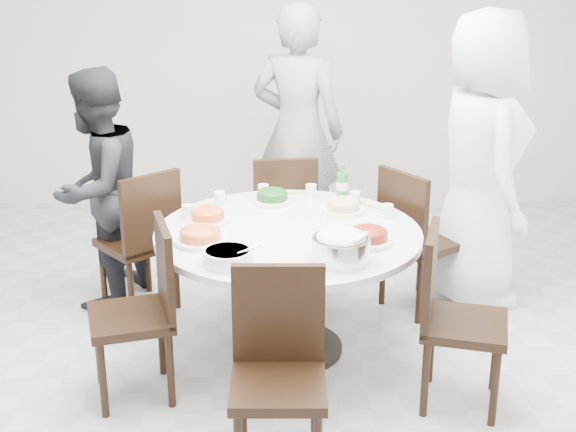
{
  "coord_description": "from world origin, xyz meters",
  "views": [
    {
      "loc": [
        0.21,
        -3.88,
        2.35
      ],
      "look_at": [
        0.25,
        0.36,
        0.82
      ],
      "focal_mm": 50.0,
      "sensor_mm": 36.0,
      "label": 1
    }
  ],
  "objects_px": {
    "chair_s": "(278,381)",
    "rice_bowl": "(341,250)",
    "chair_ne": "(422,239)",
    "diner_left": "(98,189)",
    "diner_right": "(480,161)",
    "chair_sw": "(130,314)",
    "chair_se": "(465,321)",
    "diner_middle": "(298,132)",
    "chair_n": "(283,219)",
    "chair_nw": "(137,239)",
    "beverage_bottle": "(342,183)",
    "soup_bowl": "(228,257)",
    "dining_table": "(288,292)"
  },
  "relations": [
    {
      "from": "beverage_bottle",
      "to": "dining_table",
      "type": "bearing_deg",
      "value": -124.03
    },
    {
      "from": "chair_n",
      "to": "chair_se",
      "type": "relative_size",
      "value": 1.0
    },
    {
      "from": "chair_nw",
      "to": "chair_s",
      "type": "relative_size",
      "value": 1.0
    },
    {
      "from": "chair_ne",
      "to": "chair_sw",
      "type": "distance_m",
      "value": 1.98
    },
    {
      "from": "chair_ne",
      "to": "chair_nw",
      "type": "height_order",
      "value": "same"
    },
    {
      "from": "chair_n",
      "to": "rice_bowl",
      "type": "relative_size",
      "value": 3.18
    },
    {
      "from": "dining_table",
      "to": "chair_n",
      "type": "relative_size",
      "value": 1.58
    },
    {
      "from": "chair_ne",
      "to": "soup_bowl",
      "type": "distance_m",
      "value": 1.6
    },
    {
      "from": "diner_right",
      "to": "soup_bowl",
      "type": "relative_size",
      "value": 7.53
    },
    {
      "from": "chair_n",
      "to": "soup_bowl",
      "type": "relative_size",
      "value": 3.76
    },
    {
      "from": "chair_sw",
      "to": "chair_se",
      "type": "xyz_separation_m",
      "value": [
        1.71,
        -0.1,
        0.0
      ]
    },
    {
      "from": "dining_table",
      "to": "chair_se",
      "type": "relative_size",
      "value": 1.58
    },
    {
      "from": "chair_ne",
      "to": "diner_left",
      "type": "height_order",
      "value": "diner_left"
    },
    {
      "from": "diner_right",
      "to": "diner_left",
      "type": "height_order",
      "value": "diner_right"
    },
    {
      "from": "chair_s",
      "to": "beverage_bottle",
      "type": "relative_size",
      "value": 3.94
    },
    {
      "from": "diner_right",
      "to": "chair_sw",
      "type": "bearing_deg",
      "value": 112.55
    },
    {
      "from": "chair_s",
      "to": "chair_n",
      "type": "bearing_deg",
      "value": 89.82
    },
    {
      "from": "dining_table",
      "to": "chair_s",
      "type": "xyz_separation_m",
      "value": [
        -0.05,
        -1.13,
        0.1
      ]
    },
    {
      "from": "diner_left",
      "to": "rice_bowl",
      "type": "relative_size",
      "value": 5.18
    },
    {
      "from": "chair_n",
      "to": "soup_bowl",
      "type": "bearing_deg",
      "value": 73.38
    },
    {
      "from": "chair_ne",
      "to": "diner_right",
      "type": "distance_m",
      "value": 0.62
    },
    {
      "from": "chair_sw",
      "to": "beverage_bottle",
      "type": "bearing_deg",
      "value": 114.51
    },
    {
      "from": "diner_left",
      "to": "rice_bowl",
      "type": "distance_m",
      "value": 1.86
    },
    {
      "from": "dining_table",
      "to": "chair_s",
      "type": "height_order",
      "value": "chair_s"
    },
    {
      "from": "chair_sw",
      "to": "diner_right",
      "type": "xyz_separation_m",
      "value": [
        2.05,
        1.18,
        0.48
      ]
    },
    {
      "from": "chair_sw",
      "to": "chair_s",
      "type": "bearing_deg",
      "value": 33.59
    },
    {
      "from": "diner_middle",
      "to": "rice_bowl",
      "type": "relative_size",
      "value": 6.28
    },
    {
      "from": "chair_se",
      "to": "soup_bowl",
      "type": "height_order",
      "value": "chair_se"
    },
    {
      "from": "chair_sw",
      "to": "chair_se",
      "type": "bearing_deg",
      "value": 71.26
    },
    {
      "from": "diner_right",
      "to": "diner_middle",
      "type": "distance_m",
      "value": 1.42
    },
    {
      "from": "diner_middle",
      "to": "diner_left",
      "type": "xyz_separation_m",
      "value": [
        -1.3,
        -0.85,
        -0.16
      ]
    },
    {
      "from": "beverage_bottle",
      "to": "chair_nw",
      "type": "bearing_deg",
      "value": 176.68
    },
    {
      "from": "diner_left",
      "to": "diner_middle",
      "type": "bearing_deg",
      "value": 146.5
    },
    {
      "from": "chair_s",
      "to": "diner_middle",
      "type": "height_order",
      "value": "diner_middle"
    },
    {
      "from": "chair_ne",
      "to": "diner_left",
      "type": "distance_m",
      "value": 2.1
    },
    {
      "from": "chair_se",
      "to": "chair_sw",
      "type": "bearing_deg",
      "value": 101.64
    },
    {
      "from": "dining_table",
      "to": "diner_left",
      "type": "bearing_deg",
      "value": 150.15
    },
    {
      "from": "chair_nw",
      "to": "beverage_bottle",
      "type": "distance_m",
      "value": 1.36
    },
    {
      "from": "diner_left",
      "to": "beverage_bottle",
      "type": "distance_m",
      "value": 1.57
    },
    {
      "from": "chair_n",
      "to": "chair_s",
      "type": "height_order",
      "value": "same"
    },
    {
      "from": "chair_n",
      "to": "diner_middle",
      "type": "relative_size",
      "value": 0.51
    },
    {
      "from": "chair_n",
      "to": "diner_right",
      "type": "height_order",
      "value": "diner_right"
    },
    {
      "from": "chair_ne",
      "to": "diner_middle",
      "type": "relative_size",
      "value": 0.51
    },
    {
      "from": "chair_sw",
      "to": "diner_middle",
      "type": "relative_size",
      "value": 0.51
    },
    {
      "from": "chair_nw",
      "to": "diner_middle",
      "type": "relative_size",
      "value": 0.51
    },
    {
      "from": "chair_nw",
      "to": "diner_left",
      "type": "height_order",
      "value": "diner_left"
    },
    {
      "from": "chair_s",
      "to": "rice_bowl",
      "type": "relative_size",
      "value": 3.18
    },
    {
      "from": "chair_n",
      "to": "beverage_bottle",
      "type": "distance_m",
      "value": 0.71
    },
    {
      "from": "chair_sw",
      "to": "diner_middle",
      "type": "distance_m",
      "value": 2.26
    },
    {
      "from": "chair_ne",
      "to": "soup_bowl",
      "type": "height_order",
      "value": "chair_ne"
    }
  ]
}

